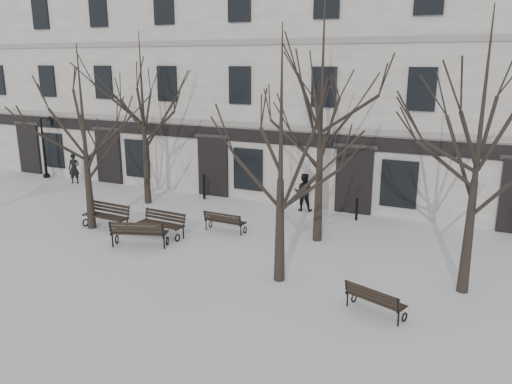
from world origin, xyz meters
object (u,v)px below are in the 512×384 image
Objects in this scene: bench_4 at (224,221)px; lamp_post at (46,142)px; tree_3 at (481,121)px; tree_2 at (281,126)px; bench_0 at (107,215)px; bench_2 at (375,299)px; tree_1 at (83,116)px; bench_3 at (162,223)px; bench_1 at (139,232)px.

bench_4 is 14.22m from lamp_post.
tree_2 is at bearing -163.59° from tree_3.
bench_4 is at bearing 22.37° from bench_0.
bench_4 is at bearing -12.14° from bench_2.
tree_2 is at bearing -9.18° from tree_1.
bench_3 is at bearing 7.39° from tree_1.
bench_4 is (2.00, 2.71, -0.09)m from bench_1.
bench_1 is (2.47, -1.16, 0.01)m from bench_0.
tree_3 is 2.22× the size of lamp_post.
tree_2 is (8.67, -1.40, 0.24)m from tree_1.
bench_0 is 1.05× the size of bench_3.
tree_3 is at bearing 166.14° from bench_1.
tree_2 is 5.32m from bench_2.
lamp_post is at bearing 157.13° from tree_2.
tree_2 is 7.18m from bench_3.
bench_1 is (-5.62, 0.48, -4.14)m from tree_2.
bench_2 is at bearing -22.02° from lamp_post.
tree_3 is at bearing 170.65° from bench_4.
bench_1 reaches higher than bench_4.
bench_4 is (4.47, 1.55, -0.09)m from bench_0.
tree_3 is 11.55m from bench_3.
bench_0 is 11.46m from bench_2.
bench_2 is at bearing 149.88° from bench_4.
bench_1 is 1.26× the size of bench_4.
tree_3 reaches higher than bench_1.
bench_0 is (-8.09, 1.65, -4.14)m from tree_2.
tree_3 is 9.95m from bench_4.
bench_2 is 1.02× the size of bench_4.
tree_1 is 4.26× the size of bench_4.
bench_3 is (0.06, 1.32, -0.03)m from bench_1.
tree_3 reaches higher than bench_0.
bench_4 is (1.94, 1.39, -0.06)m from bench_3.
bench_4 is 0.47× the size of lamp_post.
tree_1 is at bearing 170.82° from tree_2.
bench_3 is at bearing 162.01° from tree_2.
bench_4 is at bearing -16.62° from lamp_post.
bench_2 is 0.88× the size of bench_3.
bench_1 reaches higher than bench_2.
tree_2 is 18.81m from lamp_post.
bench_0 is at bearing 22.58° from tree_1.
bench_2 is (8.70, -1.43, -0.10)m from bench_1.
bench_1 reaches higher than bench_0.
tree_2 is 4.42× the size of bench_2.
lamp_post is (-20.23, 8.18, 1.61)m from bench_2.
bench_1 is at bearing 10.27° from bench_2.
tree_2 reaches higher than bench_4.
bench_4 is (5.05, 1.79, -3.99)m from tree_1.
tree_3 reaches higher than bench_4.
tree_3 is at bearing 16.41° from tree_2.
bench_1 reaches higher than bench_3.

